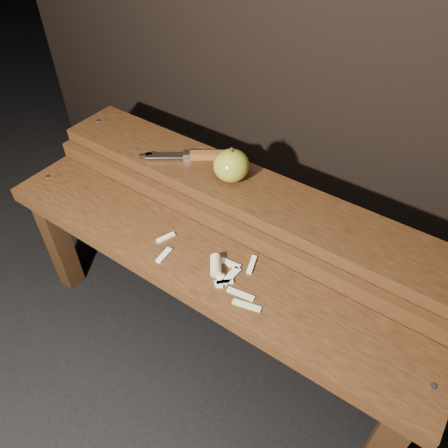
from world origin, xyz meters
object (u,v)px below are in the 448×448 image
Objects in this scene: apple at (231,166)px; knife at (196,155)px; bench_rear_tier at (246,211)px; bench_front_tier at (196,279)px.

knife is at bearing 171.12° from apple.
bench_rear_tier is 12.40× the size of apple.
bench_rear_tier is at bearing 90.00° from bench_front_tier.
bench_front_tier is 5.88× the size of knife.
knife reaches higher than bench_rear_tier.
apple reaches higher than knife.
apple is at bearing 103.14° from bench_front_tier.
knife is (-0.19, 0.25, 0.16)m from bench_front_tier.
apple is (-0.05, 0.23, 0.19)m from bench_front_tier.
apple is at bearing -8.88° from knife.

